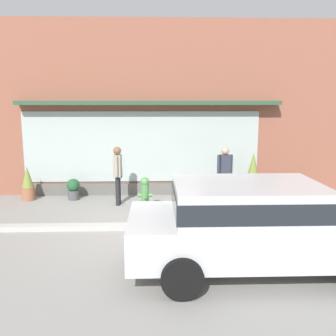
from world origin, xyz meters
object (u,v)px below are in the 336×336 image
at_px(pedestrian_passerby, 225,171).
at_px(potted_plant_by_entrance, 28,184).
at_px(potted_plant_window_right, 253,177).
at_px(parked_car_silver, 254,221).
at_px(fire_hydrant, 145,194).
at_px(potted_plant_trailing_edge, 73,189).
at_px(pedestrian_with_handbag, 118,171).
at_px(potted_plant_corner_tall, 297,187).

height_order(pedestrian_passerby, potted_plant_by_entrance, pedestrian_passerby).
height_order(potted_plant_by_entrance, potted_plant_window_right, potted_plant_window_right).
relative_size(parked_car_silver, potted_plant_by_entrance, 4.36).
relative_size(fire_hydrant, potted_plant_by_entrance, 0.90).
relative_size(pedestrian_passerby, potted_plant_by_entrance, 1.60).
bearing_deg(potted_plant_trailing_edge, potted_plant_window_right, -0.96).
xyz_separation_m(pedestrian_passerby, potted_plant_by_entrance, (-5.64, 0.52, -0.45)).
xyz_separation_m(potted_plant_by_entrance, potted_plant_window_right, (6.56, -0.06, 0.19)).
xyz_separation_m(pedestrian_with_handbag, potted_plant_corner_tall, (5.28, 0.60, -0.64)).
bearing_deg(pedestrian_passerby, potted_plant_trailing_edge, -16.09).
height_order(potted_plant_by_entrance, potted_plant_trailing_edge, potted_plant_by_entrance).
height_order(potted_plant_window_right, potted_plant_corner_tall, potted_plant_window_right).
distance_m(pedestrian_passerby, potted_plant_by_entrance, 5.68).
height_order(parked_car_silver, potted_plant_window_right, parked_car_silver).
bearing_deg(pedestrian_with_handbag, potted_plant_window_right, -80.42).
distance_m(pedestrian_with_handbag, potted_plant_by_entrance, 2.76).
distance_m(pedestrian_with_handbag, potted_plant_corner_tall, 5.36).
distance_m(pedestrian_with_handbag, pedestrian_passerby, 2.97).
distance_m(pedestrian_with_handbag, parked_car_silver, 4.94).
relative_size(parked_car_silver, potted_plant_corner_tall, 7.33).
height_order(pedestrian_passerby, potted_plant_trailing_edge, pedestrian_passerby).
bearing_deg(potted_plant_corner_tall, fire_hydrant, -164.25).
bearing_deg(parked_car_silver, potted_plant_trailing_edge, 130.96).
relative_size(fire_hydrant, pedestrian_with_handbag, 0.56).
relative_size(pedestrian_with_handbag, pedestrian_passerby, 1.01).
bearing_deg(pedestrian_with_handbag, potted_plant_by_entrance, 81.75).
height_order(pedestrian_with_handbag, parked_car_silver, pedestrian_with_handbag).
bearing_deg(fire_hydrant, potted_plant_by_entrance, 160.81).
relative_size(fire_hydrant, potted_plant_window_right, 0.65).
height_order(fire_hydrant, potted_plant_window_right, potted_plant_window_right).
bearing_deg(potted_plant_trailing_edge, potted_plant_corner_tall, 0.47).
height_order(pedestrian_with_handbag, potted_plant_by_entrance, pedestrian_with_handbag).
bearing_deg(potted_plant_window_right, fire_hydrant, -160.10).
height_order(parked_car_silver, potted_plant_corner_tall, parked_car_silver).
bearing_deg(parked_car_silver, potted_plant_window_right, 75.46).
xyz_separation_m(fire_hydrant, pedestrian_passerby, (2.21, 0.68, 0.47)).
xyz_separation_m(potted_plant_trailing_edge, potted_plant_corner_tall, (6.65, 0.05, -0.03)).
xyz_separation_m(pedestrian_with_handbag, parked_car_silver, (2.69, -4.14, -0.08)).
height_order(potted_plant_trailing_edge, potted_plant_corner_tall, potted_plant_trailing_edge).
relative_size(potted_plant_window_right, potted_plant_trailing_edge, 2.24).
height_order(pedestrian_passerby, potted_plant_corner_tall, pedestrian_passerby).
relative_size(pedestrian_passerby, parked_car_silver, 0.37).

